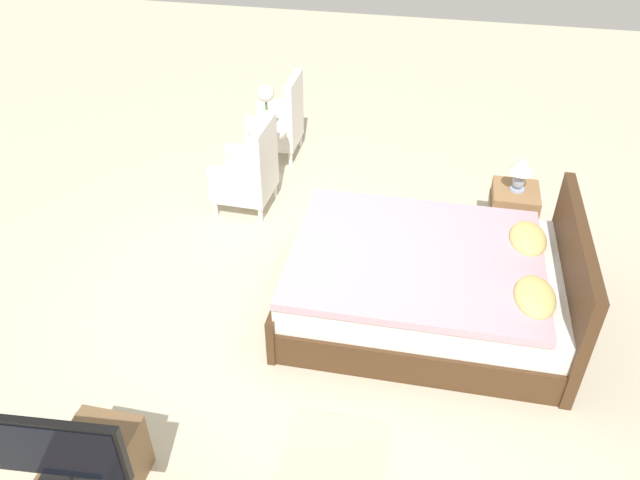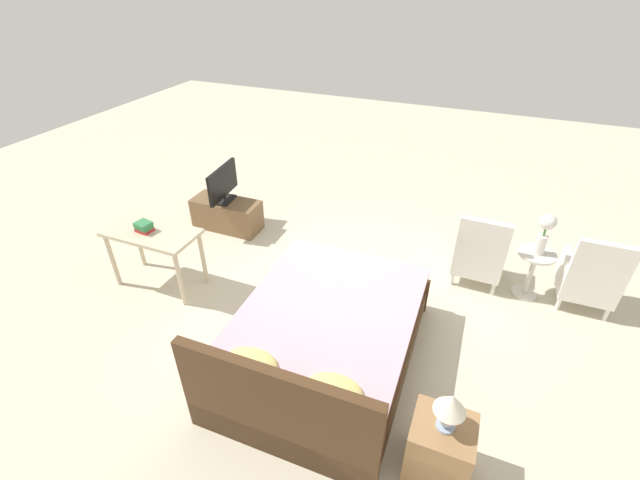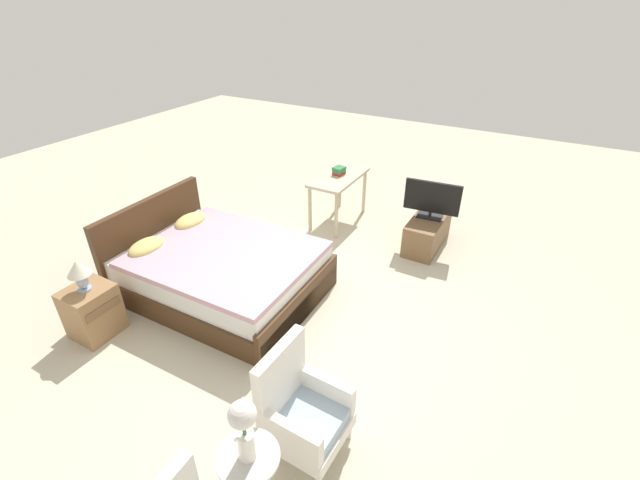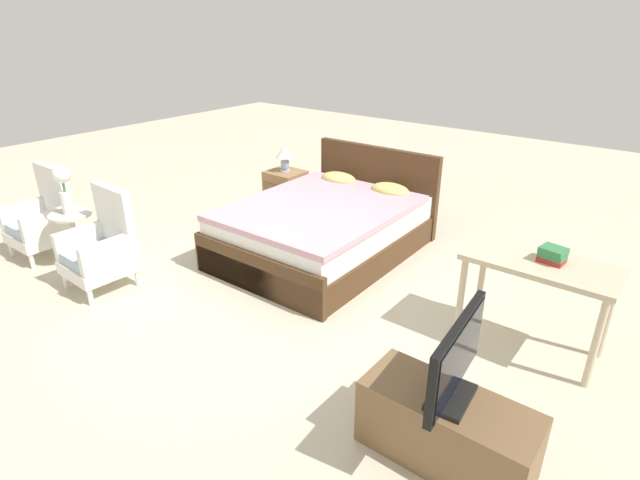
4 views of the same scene
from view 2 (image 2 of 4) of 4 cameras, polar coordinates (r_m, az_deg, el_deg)
The scene contains 12 objects.
ground_plane at distance 4.99m, azimuth 2.96°, elevation -7.08°, with size 16.00×16.00×0.00m, color beige.
bed at distance 4.04m, azimuth 0.55°, elevation -13.13°, with size 1.59×2.15×0.96m.
armchair_by_window_left at distance 5.42m, azimuth 32.29°, elevation -4.32°, with size 0.54×0.54×0.92m.
armchair_by_window_right at distance 5.27m, azimuth 20.47°, elevation -1.89°, with size 0.56×0.56×0.92m.
side_table at distance 5.30m, azimuth 26.43°, elevation -3.45°, with size 0.40×0.40×0.57m.
flower_vase at distance 5.04m, azimuth 27.84°, elevation 1.19°, with size 0.17×0.17×0.48m.
nightstand at distance 3.54m, azimuth 15.59°, elevation -25.23°, with size 0.44×0.41×0.54m.
table_lamp at distance 3.15m, azimuth 16.98°, elevation -20.54°, with size 0.22×0.22×0.33m.
tv_stand at distance 6.19m, azimuth -12.29°, elevation 3.37°, with size 0.96×0.40×0.43m.
tv_flatscreen at distance 5.98m, azimuth -12.84°, elevation 7.29°, with size 0.23×0.72×0.50m.
vanity_desk at distance 5.11m, azimuth -21.39°, elevation 0.10°, with size 1.04×0.52×0.73m.
book_stack at distance 5.05m, azimuth -22.44°, elevation 1.64°, with size 0.19×0.17×0.11m.
Camera 2 is at (-1.20, 3.61, 3.23)m, focal length 24.00 mm.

